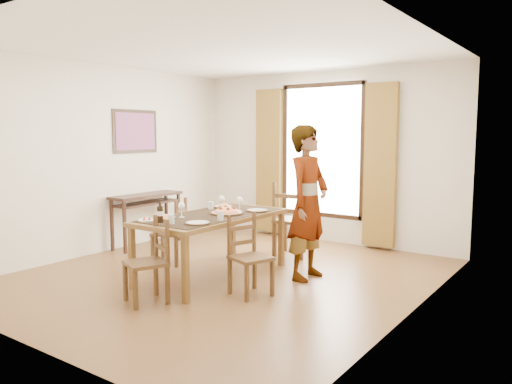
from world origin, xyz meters
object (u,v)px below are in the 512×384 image
Objects in this scene: dining_table at (213,220)px; man at (308,203)px; pasta_platter at (227,210)px; console_table at (146,201)px.

man is at bearing 31.96° from dining_table.
man is 4.54× the size of pasta_platter.
man reaches higher than dining_table.
pasta_platter reaches higher than console_table.
man is (2.88, -0.10, 0.22)m from console_table.
console_table is 0.62× the size of dining_table.
pasta_platter is (-0.84, -0.48, -0.10)m from man.
console_table is 3.00× the size of pasta_platter.
console_table is 2.13m from pasta_platter.
man is 0.97m from pasta_platter.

